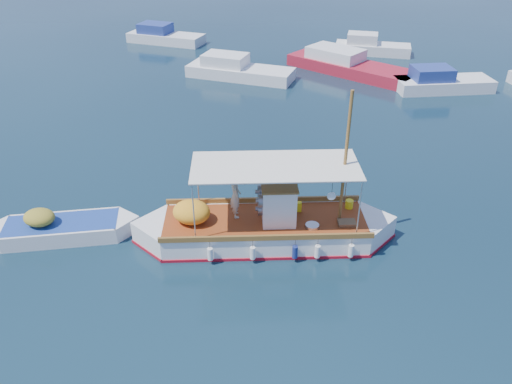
# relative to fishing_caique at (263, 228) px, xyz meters

# --- Properties ---
(ground) EXTENTS (160.00, 160.00, 0.00)m
(ground) POSITION_rel_fishing_caique_xyz_m (0.30, 0.27, -0.53)
(ground) COLOR black
(ground) RESTS_ON ground
(fishing_caique) EXTENTS (9.53, 4.71, 6.08)m
(fishing_caique) POSITION_rel_fishing_caique_xyz_m (0.00, 0.00, 0.00)
(fishing_caique) COLOR white
(fishing_caique) RESTS_ON ground
(dinghy) EXTENTS (5.34, 3.15, 1.42)m
(dinghy) POSITION_rel_fishing_caique_xyz_m (-7.51, -1.77, -0.24)
(dinghy) COLOR white
(dinghy) RESTS_ON ground
(bg_boat_nw) EXTENTS (7.72, 3.01, 1.80)m
(bg_boat_nw) POSITION_rel_fishing_caique_xyz_m (-6.52, 18.43, -0.04)
(bg_boat_nw) COLOR silver
(bg_boat_nw) RESTS_ON ground
(bg_boat_n) EXTENTS (10.03, 6.81, 1.80)m
(bg_boat_n) POSITION_rel_fishing_caique_xyz_m (1.00, 21.60, -0.04)
(bg_boat_n) COLOR maroon
(bg_boat_n) RESTS_ON ground
(bg_boat_ne) EXTENTS (6.67, 4.30, 1.80)m
(bg_boat_ne) POSITION_rel_fishing_caique_xyz_m (7.36, 19.27, -0.04)
(bg_boat_ne) COLOR silver
(bg_boat_ne) RESTS_ON ground
(bg_boat_far_w) EXTENTS (6.85, 2.86, 1.80)m
(bg_boat_far_w) POSITION_rel_fishing_caique_xyz_m (-15.56, 26.15, -0.04)
(bg_boat_far_w) COLOR silver
(bg_boat_far_w) RESTS_ON ground
(bg_boat_far_n) EXTENTS (6.03, 2.19, 1.80)m
(bg_boat_far_n) POSITION_rel_fishing_caique_xyz_m (2.24, 27.18, -0.04)
(bg_boat_far_n) COLOR silver
(bg_boat_far_n) RESTS_ON ground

